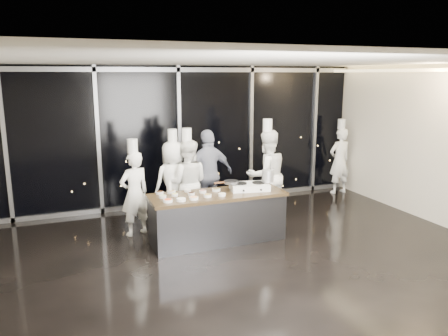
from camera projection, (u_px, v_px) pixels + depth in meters
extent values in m
plane|color=black|center=(236.00, 259.00, 7.23)|extent=(9.00, 9.00, 0.00)
cube|color=beige|center=(178.00, 136.00, 10.08)|extent=(9.00, 0.02, 3.20)
cube|color=beige|center=(397.00, 243.00, 3.70)|extent=(9.00, 0.02, 3.20)
cube|color=silver|center=(238.00, 61.00, 6.55)|extent=(9.00, 7.00, 0.02)
cube|color=black|center=(179.00, 136.00, 10.03)|extent=(8.90, 0.04, 3.18)
cube|color=gray|center=(178.00, 70.00, 9.66)|extent=(8.90, 0.08, 0.10)
cube|color=gray|center=(181.00, 202.00, 10.31)|extent=(8.90, 0.08, 0.10)
cube|color=gray|center=(5.00, 146.00, 8.71)|extent=(0.08, 0.08, 3.20)
cube|color=gray|center=(98.00, 141.00, 9.34)|extent=(0.08, 0.08, 3.20)
cube|color=gray|center=(179.00, 137.00, 9.98)|extent=(0.08, 0.08, 3.20)
cube|color=gray|center=(251.00, 133.00, 10.62)|extent=(0.08, 0.08, 3.20)
cube|color=gray|center=(314.00, 130.00, 11.25)|extent=(0.08, 0.08, 3.20)
cube|color=#353539|center=(217.00, 219.00, 7.96)|extent=(2.40, 0.80, 0.84)
cube|color=#46341D|center=(217.00, 195.00, 7.86)|extent=(2.46, 0.86, 0.06)
cube|color=white|center=(249.00, 187.00, 8.09)|extent=(0.77, 0.56, 0.12)
cylinder|color=black|center=(240.00, 183.00, 8.05)|extent=(0.28, 0.28, 0.02)
cylinder|color=black|center=(259.00, 183.00, 8.11)|extent=(0.28, 0.28, 0.02)
cylinder|color=black|center=(244.00, 191.00, 7.85)|extent=(0.04, 0.03, 0.04)
cylinder|color=black|center=(261.00, 190.00, 7.90)|extent=(0.04, 0.03, 0.04)
cylinder|color=slate|center=(231.00, 182.00, 8.01)|extent=(0.32, 0.32, 0.05)
cube|color=#4C2B14|center=(219.00, 182.00, 7.97)|extent=(0.20, 0.07, 0.02)
cylinder|color=#BBBCBE|center=(268.00, 176.00, 8.11)|extent=(0.26, 0.26, 0.22)
cylinder|color=white|center=(168.00, 201.00, 7.32)|extent=(0.16, 0.16, 0.04)
cylinder|color=#D94B24|center=(168.00, 200.00, 7.32)|extent=(0.13, 0.13, 0.01)
cylinder|color=white|center=(163.00, 197.00, 7.56)|extent=(0.12, 0.12, 0.04)
cylinder|color=#BBBB84|center=(163.00, 196.00, 7.56)|extent=(0.10, 0.10, 0.01)
cylinder|color=white|center=(160.00, 193.00, 7.80)|extent=(0.13, 0.13, 0.04)
cylinder|color=#382010|center=(160.00, 192.00, 7.80)|extent=(0.11, 0.11, 0.01)
cylinder|color=white|center=(181.00, 200.00, 7.38)|extent=(0.16, 0.16, 0.04)
cylinder|color=white|center=(181.00, 199.00, 7.38)|extent=(0.13, 0.13, 0.01)
cylinder|color=white|center=(175.00, 195.00, 7.67)|extent=(0.12, 0.12, 0.04)
cylinder|color=#CEC967|center=(175.00, 194.00, 7.67)|extent=(0.10, 0.10, 0.01)
cylinder|color=white|center=(171.00, 192.00, 7.86)|extent=(0.15, 0.15, 0.04)
cylinder|color=olive|center=(171.00, 191.00, 7.86)|extent=(0.12, 0.12, 0.01)
cylinder|color=white|center=(194.00, 198.00, 7.47)|extent=(0.16, 0.16, 0.04)
cylinder|color=#EF9E62|center=(194.00, 197.00, 7.47)|extent=(0.13, 0.13, 0.01)
cylinder|color=white|center=(191.00, 194.00, 7.74)|extent=(0.12, 0.12, 0.04)
cylinder|color=black|center=(191.00, 193.00, 7.73)|extent=(0.10, 0.10, 0.01)
cylinder|color=white|center=(187.00, 190.00, 7.97)|extent=(0.13, 0.13, 0.04)
cylinder|color=silver|center=(187.00, 190.00, 7.97)|extent=(0.11, 0.11, 0.01)
cylinder|color=white|center=(208.00, 196.00, 7.62)|extent=(0.14, 0.14, 0.04)
cylinder|color=#A68742|center=(208.00, 195.00, 7.62)|extent=(0.11, 0.11, 0.01)
cylinder|color=white|center=(203.00, 192.00, 7.88)|extent=(0.13, 0.13, 0.04)
cylinder|color=#AB6A61|center=(203.00, 191.00, 7.88)|extent=(0.11, 0.11, 0.01)
cylinder|color=white|center=(222.00, 195.00, 7.69)|extent=(0.13, 0.13, 0.04)
cylinder|color=#F4E6C2|center=(222.00, 194.00, 7.68)|extent=(0.11, 0.11, 0.01)
cylinder|color=white|center=(216.00, 190.00, 8.01)|extent=(0.15, 0.15, 0.04)
cylinder|color=olive|center=(216.00, 189.00, 8.01)|extent=(0.13, 0.13, 0.01)
cylinder|color=silver|center=(170.00, 188.00, 7.87)|extent=(0.06, 0.06, 0.17)
cone|color=silver|center=(170.00, 182.00, 7.85)|extent=(0.05, 0.05, 0.06)
imported|color=white|center=(135.00, 194.00, 8.19)|extent=(0.68, 0.56, 1.61)
cylinder|color=white|center=(132.00, 146.00, 8.00)|extent=(0.24, 0.24, 0.26)
imported|color=white|center=(174.00, 182.00, 8.84)|extent=(0.94, 0.73, 1.71)
cylinder|color=white|center=(172.00, 136.00, 8.64)|extent=(0.23, 0.23, 0.26)
imported|color=white|center=(188.00, 183.00, 8.76)|extent=(1.03, 0.92, 1.74)
cylinder|color=white|center=(187.00, 135.00, 8.56)|extent=(0.25, 0.25, 0.26)
imported|color=#161D3E|center=(209.00, 174.00, 9.15)|extent=(1.17, 0.65, 1.89)
imported|color=white|center=(266.00, 175.00, 9.10)|extent=(0.97, 0.79, 1.88)
cylinder|color=white|center=(268.00, 125.00, 8.88)|extent=(0.21, 0.21, 0.26)
imported|color=white|center=(339.00, 161.00, 11.12)|extent=(0.64, 0.45, 1.68)
cylinder|color=white|center=(342.00, 124.00, 10.93)|extent=(0.21, 0.21, 0.26)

